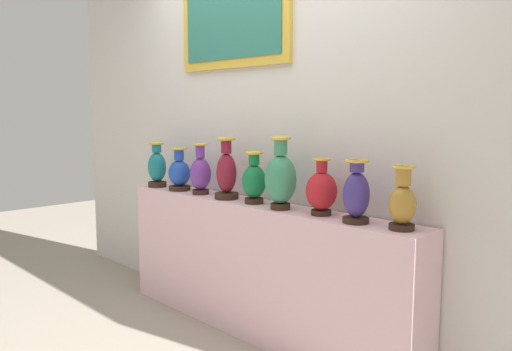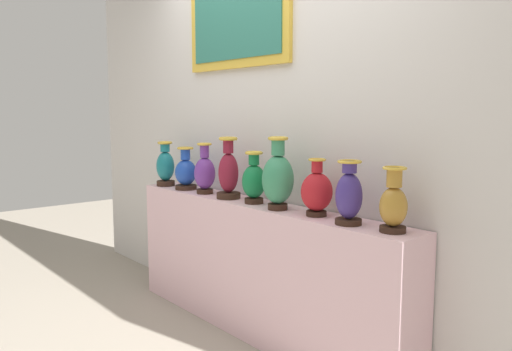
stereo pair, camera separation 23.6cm
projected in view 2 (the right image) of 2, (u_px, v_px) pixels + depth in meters
The scene contains 12 objects.
ground_plane at pixel (256, 333), 3.31m from camera, with size 10.84×10.84×0.00m, color gray.
display_shelf at pixel (256, 269), 3.26m from camera, with size 2.32×0.28×0.85m, color beige.
back_wall at pixel (279, 109), 3.26m from camera, with size 4.84×0.14×2.84m.
vase_teal at pixel (165, 166), 3.93m from camera, with size 0.14×0.14×0.34m.
vase_sapphire at pixel (186, 172), 3.75m from camera, with size 0.16×0.16×0.31m.
vase_violet at pixel (205, 172), 3.56m from camera, with size 0.15×0.15×0.35m.
vase_burgundy at pixel (228, 173), 3.35m from camera, with size 0.16×0.16×0.41m.
vase_emerald at pixel (254, 181), 3.17m from camera, with size 0.15×0.15×0.33m.
vase_jade at pixel (278, 178), 2.96m from camera, with size 0.19×0.19×0.43m.
vase_crimson at pixel (317, 191), 2.79m from camera, with size 0.17×0.17×0.32m.
vase_indigo at pixel (349, 195), 2.58m from camera, with size 0.14×0.14×0.33m.
vase_ochre at pixel (393, 204), 2.41m from camera, with size 0.13×0.13×0.31m.
Camera 2 is at (2.41, -2.04, 1.42)m, focal length 35.95 mm.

